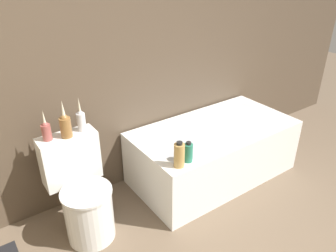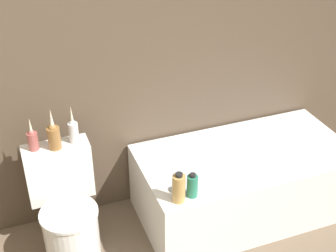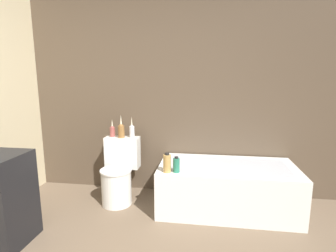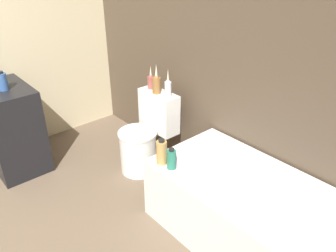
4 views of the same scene
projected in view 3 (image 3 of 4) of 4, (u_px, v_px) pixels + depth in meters
name	position (u px, v px, depth m)	size (l,w,h in m)	color
wall_back_tiled	(162.00, 92.00, 3.31)	(6.40, 0.06, 2.60)	brown
bathtub	(226.00, 187.00, 2.96)	(1.51, 0.78, 0.52)	white
toilet	(119.00, 174.00, 3.15)	(0.42, 0.54, 0.75)	white
vase_gold	(112.00, 131.00, 3.26)	(0.06, 0.06, 0.22)	#994C47
vase_silver	(121.00, 130.00, 3.20)	(0.08, 0.08, 0.28)	olive
vase_bronze	(132.00, 130.00, 3.21)	(0.06, 0.06, 0.26)	silver
shampoo_bottle_tall	(167.00, 163.00, 2.69)	(0.08, 0.08, 0.20)	tan
shampoo_bottle_short	(176.00, 165.00, 2.69)	(0.07, 0.07, 0.17)	#267259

